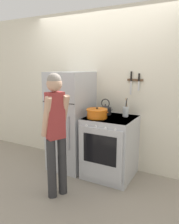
# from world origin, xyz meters

# --- Properties ---
(ground_plane) EXTENTS (14.00, 14.00, 0.00)m
(ground_plane) POSITION_xyz_m (0.00, 0.00, 0.00)
(ground_plane) COLOR gray
(wall_back) EXTENTS (10.00, 0.06, 2.55)m
(wall_back) POSITION_xyz_m (0.00, 0.03, 1.27)
(wall_back) COLOR silver
(wall_back) RESTS_ON ground_plane
(refrigerator) EXTENTS (0.58, 0.71, 1.58)m
(refrigerator) POSITION_xyz_m (-0.39, -0.34, 0.79)
(refrigerator) COLOR #B7BABF
(refrigerator) RESTS_ON ground_plane
(stove_range) EXTENTS (0.71, 0.72, 0.92)m
(stove_range) POSITION_xyz_m (0.30, -0.37, 0.47)
(stove_range) COLOR silver
(stove_range) RESTS_ON ground_plane
(dutch_oven_pot) EXTENTS (0.35, 0.31, 0.16)m
(dutch_oven_pot) POSITION_xyz_m (0.14, -0.48, 0.99)
(dutch_oven_pot) COLOR orange
(dutch_oven_pot) RESTS_ON stove_range
(tea_kettle) EXTENTS (0.23, 0.18, 0.25)m
(tea_kettle) POSITION_xyz_m (0.15, -0.20, 1.00)
(tea_kettle) COLOR black
(tea_kettle) RESTS_ON stove_range
(utensil_jar) EXTENTS (0.09, 0.09, 0.29)m
(utensil_jar) POSITION_xyz_m (0.48, -0.20, 1.00)
(utensil_jar) COLOR silver
(utensil_jar) RESTS_ON stove_range
(person) EXTENTS (0.35, 0.39, 1.59)m
(person) POSITION_xyz_m (-0.09, -1.16, 0.90)
(person) COLOR #2D2D30
(person) RESTS_ON ground_plane
(wall_knife_strip) EXTENTS (0.24, 0.03, 0.35)m
(wall_knife_strip) POSITION_xyz_m (0.55, -0.02, 1.47)
(wall_knife_strip) COLOR brown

